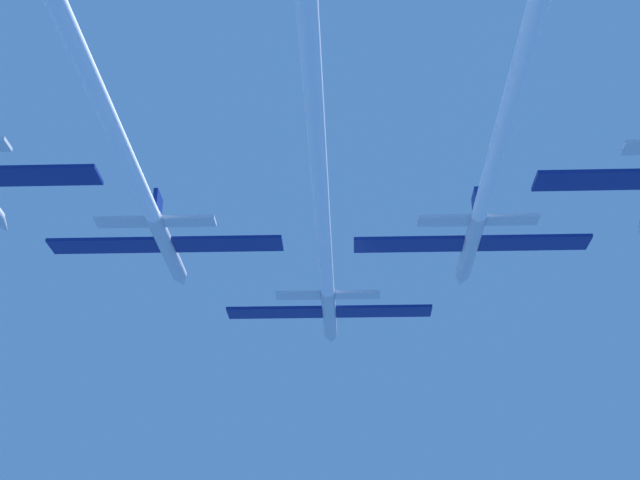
% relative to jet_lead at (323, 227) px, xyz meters
% --- Properties ---
extents(jet_lead, '(20.06, 68.02, 3.32)m').
position_rel_jet_lead_xyz_m(jet_lead, '(0.00, 0.00, 0.00)').
color(jet_lead, silver).
extents(jet_left_wing, '(20.06, 66.62, 3.32)m').
position_rel_jet_lead_xyz_m(jet_left_wing, '(-13.66, -13.17, 1.21)').
color(jet_left_wing, silver).
extents(jet_right_wing, '(20.06, 67.00, 3.32)m').
position_rel_jet_lead_xyz_m(jet_right_wing, '(12.48, -12.70, 1.21)').
color(jet_right_wing, silver).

